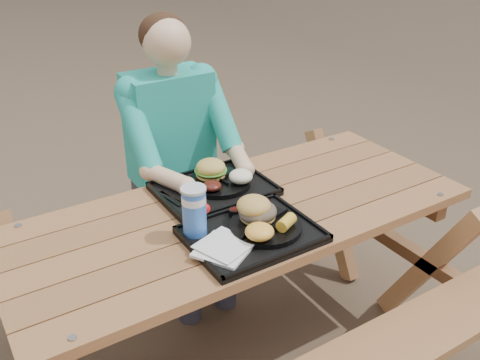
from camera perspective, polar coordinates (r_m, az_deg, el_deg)
ground at (r=2.53m, az=0.00°, el=-17.92°), size 60.00×60.00×0.00m
picnic_table at (r=2.28m, az=0.00°, el=-11.31°), size 1.80×1.49×0.75m
tray_near at (r=1.90m, az=1.26°, el=-5.91°), size 0.45×0.35×0.02m
tray_far at (r=2.18m, az=-2.79°, el=-1.04°), size 0.45×0.35×0.02m
plate_near at (r=1.91m, az=2.74°, el=-4.99°), size 0.26×0.26×0.02m
plate_far at (r=2.20m, az=-2.25°, el=-0.27°), size 0.26×0.26×0.02m
napkin_stack at (r=1.80m, az=-1.78°, el=-7.31°), size 0.23×0.23×0.02m
soda_cup at (r=1.85m, az=-4.90°, el=-3.42°), size 0.08×0.08×0.17m
condiment_bbq at (r=1.98m, az=-0.60°, el=-3.46°), size 0.04×0.04×0.03m
condiment_mustard at (r=2.00m, az=0.98°, el=-3.16°), size 0.05×0.05×0.03m
sandwich at (r=1.90m, az=1.91°, el=-2.37°), size 0.13×0.13×0.14m
mac_cheese at (r=1.82m, az=2.09°, el=-5.53°), size 0.10×0.10×0.05m
corn_cob at (r=1.88m, az=4.96°, el=-4.52°), size 0.10×0.10×0.04m
cutlery_far at (r=2.12m, az=-7.06°, el=-1.76°), size 0.07×0.14×0.01m
burger at (r=2.20m, az=-3.16°, el=1.74°), size 0.13×0.13×0.11m
baked_beans at (r=2.11m, az=-3.02°, el=-0.62°), size 0.08×0.08×0.03m
potato_salad at (r=2.16m, az=0.08°, el=0.39°), size 0.10×0.10×0.05m
diner at (r=2.61m, az=-7.04°, el=0.83°), size 0.48×0.84×1.28m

